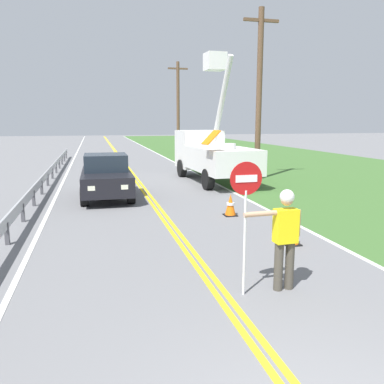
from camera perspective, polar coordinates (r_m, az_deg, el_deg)
grass_verge_right at (r=26.41m, az=17.30°, el=3.33°), size 16.00×110.00×0.01m
centerline_yellow_left at (r=22.69m, az=-8.89°, el=2.61°), size 0.11×110.00×0.01m
centerline_yellow_right at (r=22.70m, az=-8.44°, el=2.62°), size 0.11×110.00×0.01m
edge_line_right at (r=23.30m, az=0.19°, el=2.93°), size 0.12×110.00×0.01m
edge_line_left at (r=22.65m, az=-17.77°, el=2.22°), size 0.12×110.00×0.01m
flagger_worker at (r=7.15m, az=13.28°, el=-5.82°), size 1.09×0.26×1.83m
stop_sign_paddle at (r=6.65m, az=7.75°, el=-0.97°), size 0.56×0.04×2.33m
utility_bucket_truck at (r=19.83m, az=2.77°, el=5.78°), size 2.67×6.91×6.12m
oncoming_sedan_nearest at (r=15.72m, az=-12.27°, el=2.15°), size 1.94×4.12×1.70m
utility_pole_near at (r=20.42m, az=9.67°, el=13.96°), size 1.80×0.28×8.33m
utility_pole_mid at (r=36.55m, az=-2.03°, el=12.27°), size 1.80×0.28×8.14m
traffic_cone_lead at (r=9.97m, az=14.23°, el=-5.51°), size 0.40×0.40×0.70m
traffic_cone_mid at (r=12.62m, az=5.57°, el=-1.92°), size 0.40×0.40×0.70m
guardrail_left_shoulder at (r=18.39m, az=-20.55°, el=1.90°), size 0.10×32.00×0.71m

